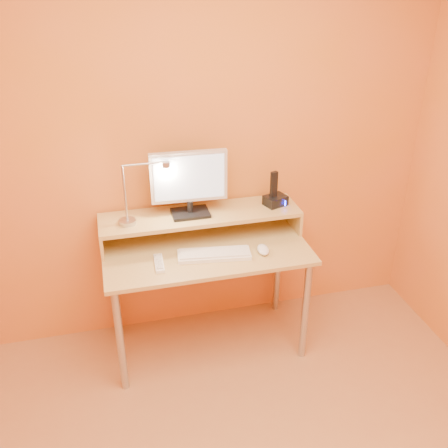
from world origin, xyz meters
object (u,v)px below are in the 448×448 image
object	(u,v)px
lamp_base	(128,222)
mouse	(263,250)
remote_control	(159,263)
monitor_panel	(189,177)
keyboard	(214,255)
phone_dock	(275,200)

from	to	relation	value
lamp_base	mouse	distance (m)	0.80
lamp_base	remote_control	xyz separation A→B (m)	(0.14, -0.23, -0.16)
monitor_panel	keyboard	size ratio (longest dim) A/B	1.07
mouse	remote_control	distance (m)	0.60
monitor_panel	keyboard	xyz separation A→B (m)	(0.09, -0.26, -0.39)
monitor_panel	remote_control	xyz separation A→B (m)	(-0.23, -0.27, -0.39)
monitor_panel	lamp_base	size ratio (longest dim) A/B	4.45
remote_control	phone_dock	bearing A→B (deg)	21.04
monitor_panel	mouse	size ratio (longest dim) A/B	3.81
monitor_panel	remote_control	bearing A→B (deg)	-128.34
keyboard	remote_control	xyz separation A→B (m)	(-0.32, -0.01, -0.00)
keyboard	remote_control	distance (m)	0.32
keyboard	lamp_base	bearing A→B (deg)	162.49
lamp_base	mouse	world-z (taller)	lamp_base
monitor_panel	phone_dock	xyz separation A→B (m)	(0.53, -0.01, -0.21)
phone_dock	remote_control	world-z (taller)	phone_dock
lamp_base	remote_control	bearing A→B (deg)	-58.03
mouse	lamp_base	bearing A→B (deg)	167.83
monitor_panel	remote_control	size ratio (longest dim) A/B	2.48
keyboard	mouse	world-z (taller)	mouse
monitor_panel	lamp_base	xyz separation A→B (m)	(-0.37, -0.04, -0.23)
monitor_panel	remote_control	world-z (taller)	monitor_panel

